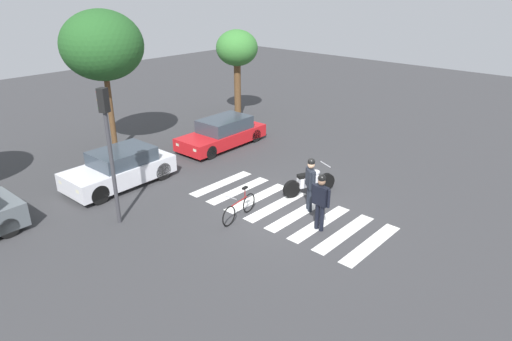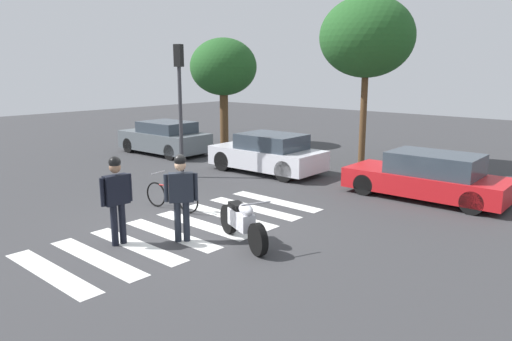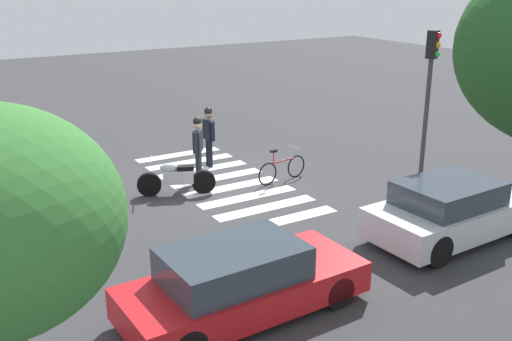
% 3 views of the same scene
% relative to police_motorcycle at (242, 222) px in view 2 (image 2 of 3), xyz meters
% --- Properties ---
extents(ground_plane, '(60.00, 60.00, 0.00)m').
position_rel_police_motorcycle_xyz_m(ground_plane, '(-1.53, -0.20, -0.46)').
color(ground_plane, '#38383A').
extents(police_motorcycle, '(1.99, 0.99, 1.04)m').
position_rel_police_motorcycle_xyz_m(police_motorcycle, '(0.00, 0.00, 0.00)').
color(police_motorcycle, black).
rests_on(police_motorcycle, ground_plane).
extents(leaning_bicycle, '(1.74, 0.46, 0.99)m').
position_rel_police_motorcycle_xyz_m(leaning_bicycle, '(-3.00, 0.56, -0.09)').
color(leaning_bicycle, black).
rests_on(leaning_bicycle, ground_plane).
extents(officer_on_foot, '(0.24, 0.69, 1.85)m').
position_rel_police_motorcycle_xyz_m(officer_on_foot, '(-1.85, -1.74, 0.62)').
color(officer_on_foot, black).
rests_on(officer_on_foot, ground_plane).
extents(officer_by_motorcycle, '(0.47, 0.57, 1.86)m').
position_rel_police_motorcycle_xyz_m(officer_by_motorcycle, '(-1.02, -0.75, 0.63)').
color(officer_by_motorcycle, '#1E232D').
rests_on(officer_by_motorcycle, ground_plane).
extents(crosswalk_stripes, '(2.85, 6.75, 0.01)m').
position_rel_police_motorcycle_xyz_m(crosswalk_stripes, '(-1.53, -0.20, -0.46)').
color(crosswalk_stripes, silver).
rests_on(crosswalk_stripes, ground_plane).
extents(car_grey_coupe, '(4.04, 1.97, 1.37)m').
position_rel_police_motorcycle_xyz_m(car_grey_coupe, '(-9.79, 5.63, 0.20)').
color(car_grey_coupe, black).
rests_on(car_grey_coupe, ground_plane).
extents(car_white_van, '(4.03, 1.93, 1.36)m').
position_rel_police_motorcycle_xyz_m(car_white_van, '(-4.11, 5.67, 0.20)').
color(car_white_van, black).
rests_on(car_white_van, ground_plane).
extents(car_red_convertible, '(4.40, 1.87, 1.30)m').
position_rel_police_motorcycle_xyz_m(car_red_convertible, '(1.44, 5.98, 0.16)').
color(car_red_convertible, black).
rests_on(car_red_convertible, ground_plane).
extents(traffic_light_pole, '(0.31, 0.36, 4.30)m').
position_rel_police_motorcycle_xyz_m(traffic_light_pole, '(-5.75, 3.21, 2.42)').
color(traffic_light_pole, '#38383D').
rests_on(traffic_light_pole, ground_plane).
extents(street_tree_near, '(3.05, 3.05, 4.91)m').
position_rel_police_motorcycle_xyz_m(street_tree_near, '(-9.62, 8.98, 3.11)').
color(street_tree_near, brown).
rests_on(street_tree_near, ground_plane).
extents(street_tree_mid, '(3.37, 3.37, 6.08)m').
position_rel_police_motorcycle_xyz_m(street_tree_mid, '(-2.34, 8.98, 4.17)').
color(street_tree_mid, brown).
rests_on(street_tree_mid, ground_plane).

